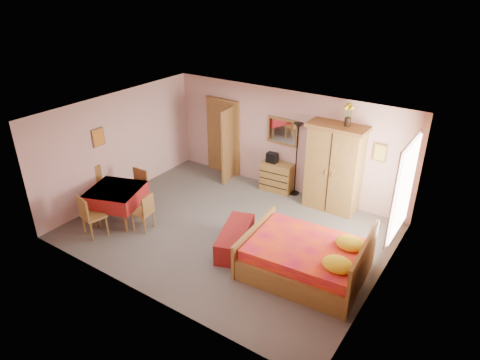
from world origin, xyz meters
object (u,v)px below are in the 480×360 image
Objects in this scene: sunflower_vase at (348,114)px; dining_table at (117,204)px; chest_of_drawers at (277,177)px; bed at (305,250)px; floor_lamp at (296,160)px; wardrobe at (334,168)px; chair_south at (94,215)px; chair_west at (96,190)px; bench at (235,239)px; chair_east at (142,212)px; stereo at (272,158)px; chair_north at (136,190)px; wall_mirror at (283,131)px.

sunflower_vase is 5.50m from dining_table.
bed is at bearing -55.82° from chest_of_drawers.
floor_lamp is 1.06m from wardrobe.
chair_south is 1.09m from chair_west.
floor_lamp is 2.89m from bench.
chair_east is at bearing 4.24° from dining_table.
floor_lamp reaches higher than dining_table.
chair_west is at bearing -131.74° from stereo.
chair_south reaches higher than bench.
dining_table is at bearing 92.88° from chair_north.
wall_mirror is at bearing 165.72° from floor_lamp.
sunflower_vase reaches higher than chair_west.
dining_table is 1.05× the size of chair_west.
floor_lamp reaches higher than chair_south.
bench is at bearing 176.97° from chair_north.
wardrobe reaches higher than bed.
wardrobe is 1.31m from sunflower_vase.
dining_table is at bearing -139.06° from wardrobe.
dining_table is (-3.97, -3.26, -1.95)m from sunflower_vase.
bench is at bearing -88.15° from floor_lamp.
chair_east is at bearing -119.58° from chest_of_drawers.
floor_lamp reaches higher than stereo.
chest_of_drawers is at bearing 5.37° from stereo.
chest_of_drawers is 3.99m from dining_table.
chair_east is at bearing -166.23° from bench.
wall_mirror is 0.84× the size of chair_west.
wall_mirror is at bearing 172.28° from sunflower_vase.
wall_mirror reaches higher than chest_of_drawers.
stereo is at bearing 56.97° from dining_table.
sunflower_vase is 5.16m from chair_north.
bench is 1.26× the size of dining_table.
dining_table is 1.14× the size of chair_south.
sunflower_vase reaches higher than stereo.
sunflower_vase is at bearing -53.66° from chair_east.
chest_of_drawers is at bearing 55.32° from dining_table.
chair_west is (-4.73, -3.22, -1.83)m from sunflower_vase.
sunflower_vase reaches higher than dining_table.
wall_mirror is 1.02× the size of chair_east.
bed reaches higher than chair_south.
chair_north is at bearing 107.92° from chair_south.
chest_of_drawers is at bearing -89.29° from wall_mirror.
wardrobe is at bearing -169.03° from sunflower_vase.
chair_north is 0.98m from chair_east.
chair_south is 1.01m from chair_east.
bed is 1.55m from bench.
chair_south is 1.00× the size of chair_north.
bench is 2.90m from chair_north.
dining_table is 1.28× the size of chair_east.
bed is at bearing 8.39° from dining_table.
wardrobe is at bearing -52.33° from chair_east.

